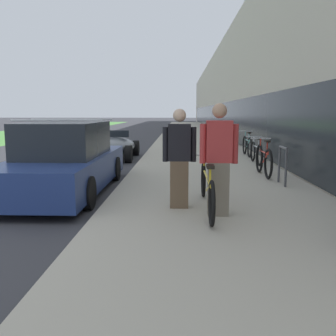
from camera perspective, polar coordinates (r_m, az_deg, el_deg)
The scene contains 12 objects.
sidewalk_slab at distance 26.02m, azimuth 3.54°, elevation 4.86°, with size 4.26×70.00×0.13m.
storefront_facade at distance 34.92m, azimuth 15.25°, elevation 10.97°, with size 10.01×70.00×6.79m.
lawn_strip at distance 32.55m, azimuth -21.05°, elevation 4.95°, with size 7.01×70.00×0.03m.
tandem_bicycle at distance 6.16m, azimuth 5.96°, elevation -3.05°, with size 0.52×2.53×0.83m.
person_rider at distance 5.78m, azimuth 7.73°, elevation 1.24°, with size 0.59×0.23×1.72m.
person_bystander at distance 6.21m, azimuth 1.74°, elevation 1.45°, with size 0.56×0.22×1.64m.
bike_rack_hoop at distance 8.61m, azimuth 17.08°, elevation 0.95°, with size 0.05×0.60×0.84m.
cruiser_bike_nearest at distance 9.72m, azimuth 14.37°, elevation 1.16°, with size 0.52×1.75×0.93m.
cruiser_bike_middle at distance 11.96m, azimuth 13.29°, elevation 2.36°, with size 0.52×1.69×0.83m.
cruiser_bike_farthest at distance 14.01m, azimuth 11.96°, elevation 3.37°, with size 0.52×1.72×0.89m.
parked_sedan_curbside at distance 8.34m, azimuth -15.27°, elevation 1.01°, with size 1.84×4.78×1.58m.
vintage_roadster_curbside at distance 14.08m, azimuth -8.53°, elevation 3.22°, with size 1.75×3.81×1.03m.
Camera 1 is at (5.03, -4.96, 1.73)m, focal length 40.00 mm.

